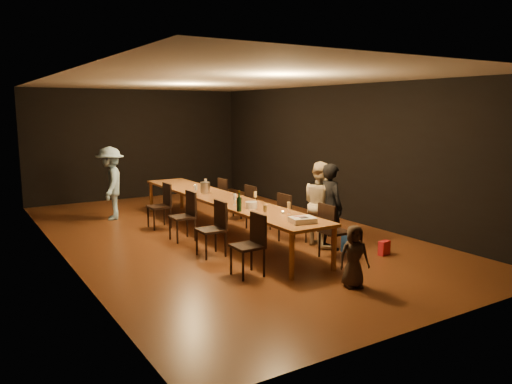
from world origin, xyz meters
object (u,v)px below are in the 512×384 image
table (222,200)px  chair_left_2 (182,216)px  chair_right_0 (335,231)px  child (354,256)px  man_blue (111,183)px  chair_left_0 (247,245)px  ice_bucket (205,187)px  chair_right_1 (293,218)px  chair_right_2 (258,207)px  birthday_cake (302,220)px  woman_birthday (331,207)px  plate_stack (251,205)px  woman_tan (321,204)px  champagne_bottle (239,201)px  chair_right_3 (230,198)px  chair_left_3 (159,206)px  chair_left_1 (211,229)px

table → chair_left_2: size_ratio=6.45×
chair_right_0 → child: chair_right_0 is taller
chair_right_0 → man_blue: (-2.30, 4.96, 0.36)m
chair_left_0 → ice_bucket: (0.82, 3.06, 0.40)m
man_blue → chair_right_0: bearing=44.7°
chair_left_0 → chair_right_1: bearing=-54.8°
chair_right_2 → birthday_cake: (-0.85, -2.62, 0.33)m
table → man_blue: man_blue is taller
man_blue → ice_bucket: size_ratio=7.36×
woman_birthday → ice_bucket: bearing=29.2°
man_blue → plate_stack: size_ratio=7.89×
chair_right_0 → child: bearing=-29.8°
woman_tan → chair_left_2: bearing=57.8°
chair_right_0 → champagne_bottle: size_ratio=2.58×
chair_left_0 → birthday_cake: chair_left_0 is taller
chair_right_3 → woman_tan: (0.30, -2.85, 0.31)m
woman_birthday → chair_left_3: bearing=37.2°
chair_left_1 → plate_stack: chair_left_1 is taller
child → woman_birthday: bearing=80.2°
chair_left_0 → plate_stack: bearing=-33.8°
table → chair_left_2: bearing=180.0°
chair_left_2 → champagne_bottle: size_ratio=2.58×
chair_right_1 → woman_tan: 0.62m
chair_right_2 → ice_bucket: ice_bucket is taller
chair_right_3 → chair_right_0: bearing=-0.0°
table → birthday_cake: size_ratio=14.19×
chair_right_1 → ice_bucket: (-0.88, 1.86, 0.40)m
chair_left_2 → plate_stack: (0.77, -1.25, 0.34)m
chair_right_1 → champagne_bottle: 1.33m
chair_right_1 → child: bearing=-16.0°
chair_right_1 → chair_right_3: same height
chair_right_1 → child: size_ratio=1.05×
table → ice_bucket: size_ratio=26.89×
chair_right_1 → chair_left_1: size_ratio=1.00×
woman_birthday → child: 1.96m
table → child: size_ratio=6.80×
table → chair_left_0: bearing=-109.5°
chair_right_1 → birthday_cake: bearing=-30.9°
chair_right_0 → chair_right_2: bearing=180.0°
plate_stack → ice_bucket: ice_bucket is taller
chair_left_2 → champagne_bottle: bearing=-161.3°
chair_right_2 → chair_left_2: 1.70m
chair_right_0 → champagne_bottle: 1.68m
plate_stack → woman_tan: bearing=-18.3°
chair_right_1 → woman_tan: (0.30, -0.45, 0.31)m
table → woman_tan: 2.01m
chair_left_1 → man_blue: 3.83m
chair_left_0 → chair_left_1: bearing=0.0°
chair_left_0 → woman_tan: bearing=-69.5°
chair_left_1 → chair_right_2: bearing=-54.8°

